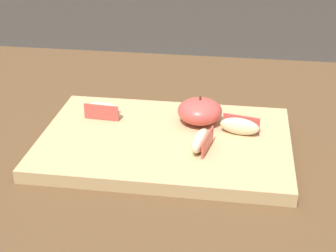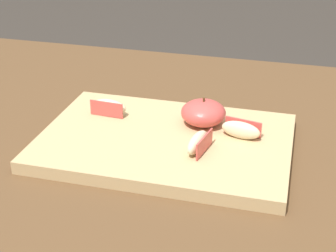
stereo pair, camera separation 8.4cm
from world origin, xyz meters
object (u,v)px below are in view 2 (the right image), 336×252
(apple_half_skin_up, at_px, (203,113))
(cutting_board, at_px, (168,142))
(apple_wedge_middle, at_px, (109,107))
(apple_wedge_back, at_px, (198,143))
(apple_wedge_left, at_px, (241,130))

(apple_half_skin_up, bearing_deg, cutting_board, -127.05)
(cutting_board, relative_size, apple_wedge_middle, 6.13)
(apple_wedge_back, bearing_deg, apple_wedge_middle, 154.40)
(cutting_board, distance_m, apple_wedge_middle, 0.14)
(apple_wedge_back, height_order, apple_wedge_middle, same)
(apple_wedge_back, xyz_separation_m, apple_wedge_left, (0.06, 0.06, 0.00))
(apple_wedge_back, bearing_deg, apple_half_skin_up, 96.45)
(apple_wedge_back, bearing_deg, cutting_board, 150.52)
(apple_wedge_back, distance_m, apple_wedge_left, 0.08)
(apple_wedge_back, distance_m, apple_wedge_middle, 0.20)
(apple_wedge_left, bearing_deg, apple_wedge_middle, 173.71)
(apple_wedge_left, bearing_deg, cutting_board, -166.37)
(cutting_board, bearing_deg, apple_wedge_left, 13.63)
(apple_wedge_middle, bearing_deg, apple_half_skin_up, 2.34)
(cutting_board, xyz_separation_m, apple_wedge_left, (0.12, 0.03, 0.03))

